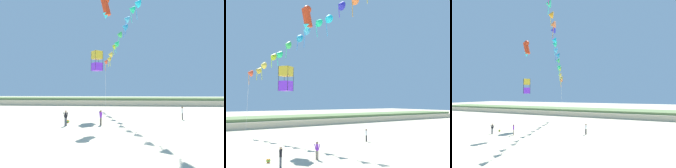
# 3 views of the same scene
# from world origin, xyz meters

# --- Properties ---
(dune_ridge) EXTENTS (120.00, 12.10, 1.89)m
(dune_ridge) POSITION_xyz_m (0.00, 38.46, 0.94)
(dune_ridge) COLOR beige
(dune_ridge) RESTS_ON ground
(person_near_left) EXTENTS (0.44, 0.46, 1.61)m
(person_near_left) POSITION_xyz_m (-2.79, 5.60, 0.93)
(person_near_left) COLOR #726656
(person_near_left) RESTS_ON ground
(person_near_right) EXTENTS (0.23, 0.57, 1.64)m
(person_near_right) POSITION_xyz_m (6.99, 10.74, 0.95)
(person_near_right) COLOR black
(person_near_right) RESTS_ON ground
(person_mid_center) EXTENTS (0.44, 0.48, 1.64)m
(person_mid_center) POSITION_xyz_m (-6.37, 4.89, 0.95)
(person_mid_center) COLOR #474C56
(person_mid_center) RESTS_ON ground
(kite_banner_string) EXTENTS (11.85, 28.49, 20.86)m
(kite_banner_string) POSITION_xyz_m (0.70, 12.54, 15.00)
(kite_banner_string) COLOR #EF4B2B
(large_kite_low_lead) EXTENTS (1.63, 1.63, 2.61)m
(large_kite_low_lead) POSITION_xyz_m (-4.02, 10.57, 7.63)
(large_kite_low_lead) COLOR #8232EF
(large_kite_mid_trail) EXTENTS (1.40, 1.05, 2.74)m
(large_kite_mid_trail) POSITION_xyz_m (-2.59, 8.45, 13.97)
(large_kite_mid_trail) COLOR red
(beach_ball) EXTENTS (0.36, 0.36, 0.36)m
(beach_ball) POSITION_xyz_m (-6.77, 6.89, 0.18)
(beach_ball) COLOR orange
(beach_ball) RESTS_ON ground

